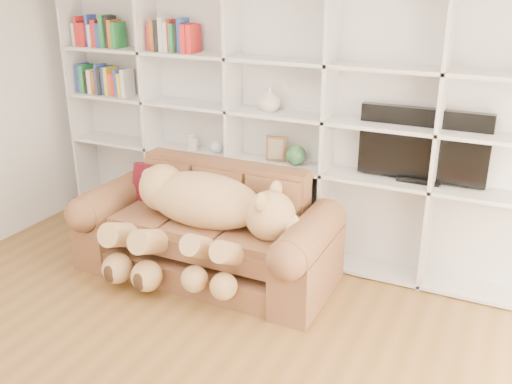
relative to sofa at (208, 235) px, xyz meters
The scene contains 12 objects.
wall_back 1.35m from the sofa, 65.11° to the left, with size 5.00×0.02×2.70m, color white.
bookshelf 1.19m from the sofa, 78.45° to the left, with size 4.43×0.35×2.40m.
sofa is the anchor object (origin of this frame).
teddy_bear 0.33m from the sofa, 78.94° to the right, with size 1.52×0.86×0.88m.
throw_pillow 0.72m from the sofa, 166.70° to the left, with size 0.37×0.12×0.37m, color #530E12.
tv 1.90m from the sofa, 22.98° to the left, with size 1.00×0.18×0.59m.
picture_frame 0.96m from the sofa, 60.61° to the left, with size 0.18×0.03×0.22m, color brown.
green_vase 1.02m from the sofa, 49.11° to the left, with size 0.18×0.18×0.18m, color #2E5933.
figurine_tall 1.01m from the sofa, 130.01° to the left, with size 0.07×0.07×0.15m, color beige.
figurine_short 0.98m from the sofa, 128.22° to the left, with size 0.07×0.07×0.12m, color beige.
snow_globe 0.89m from the sofa, 111.93° to the left, with size 0.11×0.11×0.11m, color white.
shelf_vase 1.27m from the sofa, 65.72° to the left, with size 0.20×0.20×0.21m, color beige.
Camera 1 is at (1.89, -2.08, 2.43)m, focal length 40.00 mm.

